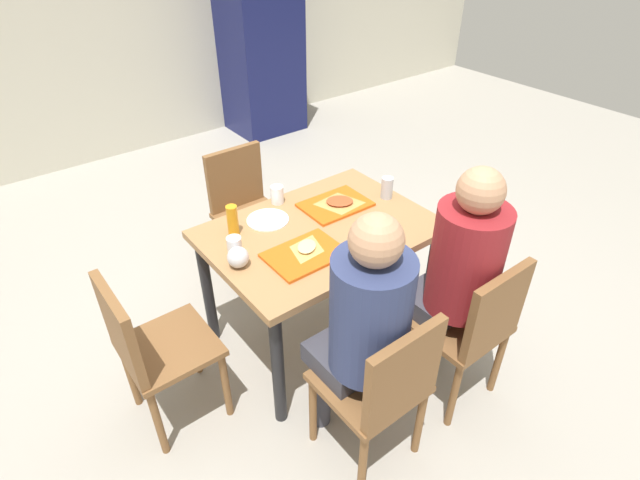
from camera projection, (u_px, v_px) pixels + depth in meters
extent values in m
cube|color=#9E998E|center=(320.00, 333.00, 2.98)|extent=(10.00, 10.00, 0.02)
cube|color=#9E7247|center=(320.00, 231.00, 2.57)|extent=(1.14, 0.81, 0.04)
cylinder|color=black|center=(278.00, 370.00, 2.30)|extent=(0.06, 0.06, 0.70)
cylinder|color=black|center=(430.00, 282.00, 2.81)|extent=(0.06, 0.06, 0.70)
cylinder|color=black|center=(208.00, 291.00, 2.75)|extent=(0.06, 0.06, 0.70)
cylinder|color=black|center=(350.00, 228.00, 3.26)|extent=(0.06, 0.06, 0.70)
cube|color=brown|center=(368.00, 382.00, 2.12)|extent=(0.40, 0.40, 0.03)
cube|color=brown|center=(404.00, 375.00, 1.88)|extent=(0.38, 0.04, 0.40)
cylinder|color=brown|center=(313.00, 410.00, 2.28)|extent=(0.04, 0.04, 0.43)
cylinder|color=brown|center=(368.00, 374.00, 2.45)|extent=(0.04, 0.04, 0.43)
cylinder|color=brown|center=(363.00, 465.00, 2.06)|extent=(0.04, 0.04, 0.43)
cylinder|color=brown|center=(420.00, 421.00, 2.23)|extent=(0.04, 0.04, 0.43)
cube|color=brown|center=(457.00, 324.00, 2.41)|extent=(0.40, 0.40, 0.03)
cube|color=brown|center=(497.00, 311.00, 2.17)|extent=(0.38, 0.04, 0.40)
cylinder|color=brown|center=(402.00, 352.00, 2.57)|extent=(0.04, 0.04, 0.43)
cylinder|color=brown|center=(446.00, 323.00, 2.74)|extent=(0.04, 0.04, 0.43)
cylinder|color=brown|center=(454.00, 395.00, 2.35)|extent=(0.04, 0.04, 0.43)
cylinder|color=brown|center=(498.00, 361.00, 2.52)|extent=(0.04, 0.04, 0.43)
cube|color=brown|center=(252.00, 218.00, 3.18)|extent=(0.40, 0.40, 0.03)
cube|color=brown|center=(235.00, 178.00, 3.18)|extent=(0.38, 0.04, 0.40)
cylinder|color=brown|center=(291.00, 250.00, 3.29)|extent=(0.04, 0.04, 0.43)
cylinder|color=brown|center=(246.00, 270.00, 3.12)|extent=(0.04, 0.04, 0.43)
cylinder|color=brown|center=(263.00, 228.00, 3.51)|extent=(0.04, 0.04, 0.43)
cylinder|color=brown|center=(220.00, 245.00, 3.34)|extent=(0.04, 0.04, 0.43)
cube|color=brown|center=(169.00, 347.00, 2.29)|extent=(0.40, 0.40, 0.03)
cube|color=brown|center=(120.00, 331.00, 2.07)|extent=(0.04, 0.38, 0.40)
cylinder|color=brown|center=(194.00, 343.00, 2.61)|extent=(0.04, 0.04, 0.43)
cylinder|color=brown|center=(226.00, 385.00, 2.39)|extent=(0.04, 0.04, 0.43)
cylinder|color=brown|center=(130.00, 375.00, 2.44)|extent=(0.04, 0.04, 0.43)
cylinder|color=brown|center=(158.00, 423.00, 2.22)|extent=(0.04, 0.04, 0.43)
cylinder|color=#383842|center=(320.00, 389.00, 2.35)|extent=(0.10, 0.10, 0.46)
cylinder|color=#383842|center=(346.00, 373.00, 2.43)|extent=(0.10, 0.10, 0.46)
cube|color=#383842|center=(349.00, 353.00, 2.17)|extent=(0.32, 0.28, 0.10)
cylinder|color=navy|center=(370.00, 315.00, 1.92)|extent=(0.32, 0.32, 0.52)
sphere|color=tan|center=(376.00, 240.00, 1.72)|extent=(0.20, 0.20, 0.20)
cylinder|color=#383842|center=(406.00, 335.00, 2.64)|extent=(0.10, 0.10, 0.46)
cylinder|color=#383842|center=(427.00, 322.00, 2.72)|extent=(0.10, 0.10, 0.46)
cube|color=#383842|center=(438.00, 299.00, 2.46)|extent=(0.32, 0.28, 0.10)
cylinder|color=maroon|center=(466.00, 260.00, 2.21)|extent=(0.32, 0.32, 0.52)
sphere|color=tan|center=(481.00, 191.00, 2.01)|extent=(0.20, 0.20, 0.20)
cube|color=#D85914|center=(305.00, 254.00, 2.36)|extent=(0.36, 0.26, 0.02)
cube|color=#D85914|center=(335.00, 205.00, 2.73)|extent=(0.37, 0.27, 0.02)
cylinder|color=white|center=(268.00, 220.00, 2.61)|extent=(0.22, 0.22, 0.01)
cylinder|color=white|center=(375.00, 236.00, 2.49)|extent=(0.22, 0.22, 0.01)
pyramid|color=tan|center=(307.00, 248.00, 2.38)|extent=(0.21, 0.20, 0.01)
ellipsoid|color=#D8C67F|center=(307.00, 246.00, 2.37)|extent=(0.15, 0.14, 0.01)
pyramid|color=#C68C47|center=(340.00, 202.00, 2.72)|extent=(0.27, 0.26, 0.01)
ellipsoid|color=#B74723|center=(340.00, 201.00, 2.72)|extent=(0.19, 0.18, 0.01)
cylinder|color=white|center=(277.00, 195.00, 2.74)|extent=(0.07, 0.07, 0.10)
cylinder|color=white|center=(371.00, 250.00, 2.32)|extent=(0.07, 0.07, 0.10)
cylinder|color=white|center=(235.00, 247.00, 2.34)|extent=(0.07, 0.07, 0.10)
cylinder|color=#B7BCC6|center=(387.00, 188.00, 2.78)|extent=(0.07, 0.07, 0.12)
cylinder|color=orange|center=(233.00, 220.00, 2.47)|extent=(0.06, 0.06, 0.16)
sphere|color=silver|center=(238.00, 257.00, 2.27)|extent=(0.10, 0.10, 0.10)
cube|color=#14194C|center=(260.00, 37.00, 5.01)|extent=(0.70, 0.60, 1.90)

